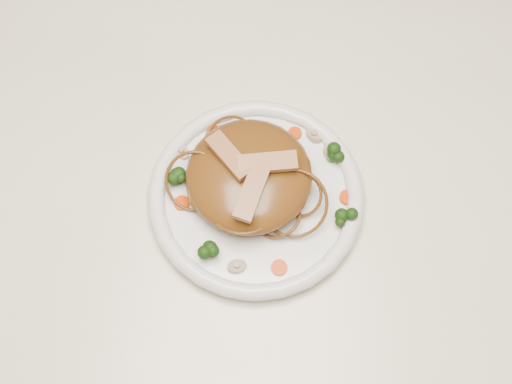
{
  "coord_description": "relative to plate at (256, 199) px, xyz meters",
  "views": [
    {
      "loc": [
        0.03,
        -0.27,
        1.58
      ],
      "look_at": [
        0.02,
        0.07,
        0.78
      ],
      "focal_mm": 52.52,
      "sensor_mm": 36.0,
      "label": 1
    }
  ],
  "objects": [
    {
      "name": "mushroom_0",
      "position": [
        -0.02,
        -0.09,
        0.01
      ],
      "size": [
        0.03,
        0.03,
        0.01
      ],
      "primitive_type": "cylinder",
      "rotation": [
        0.0,
        0.0,
        0.26
      ],
      "color": "#BBA98C",
      "rests_on": "plate"
    },
    {
      "name": "ground",
      "position": [
        -0.02,
        -0.07,
        -0.76
      ],
      "size": [
        4.0,
        4.0,
        0.0
      ],
      "primitive_type": "plane",
      "color": "#51331B",
      "rests_on": "ground"
    },
    {
      "name": "chicken_b",
      "position": [
        -0.03,
        0.02,
        0.07
      ],
      "size": [
        0.06,
        0.06,
        0.01
      ],
      "primitive_type": "cube",
      "rotation": [
        0.0,
        0.0,
        2.26
      ],
      "color": "tan",
      "rests_on": "noodle_mound"
    },
    {
      "name": "broccoli_1",
      "position": [
        -0.1,
        0.02,
        0.02
      ],
      "size": [
        0.03,
        0.03,
        0.03
      ],
      "primitive_type": null,
      "rotation": [
        0.0,
        0.0,
        0.21
      ],
      "color": "#193A0C",
      "rests_on": "plate"
    },
    {
      "name": "carrot_3",
      "position": [
        -0.05,
        0.08,
        0.01
      ],
      "size": [
        0.02,
        0.02,
        0.0
      ],
      "primitive_type": "cylinder",
      "rotation": [
        0.0,
        0.0,
        0.01
      ],
      "color": "#E93708",
      "rests_on": "plate"
    },
    {
      "name": "chicken_c",
      "position": [
        -0.0,
        -0.02,
        0.07
      ],
      "size": [
        0.04,
        0.07,
        0.01
      ],
      "primitive_type": "cube",
      "rotation": [
        0.0,
        0.0,
        4.4
      ],
      "color": "tan",
      "rests_on": "noodle_mound"
    },
    {
      "name": "carrot_2",
      "position": [
        0.11,
        0.0,
        0.01
      ],
      "size": [
        0.02,
        0.02,
        0.0
      ],
      "primitive_type": "cylinder",
      "rotation": [
        0.0,
        0.0,
        -0.23
      ],
      "color": "#E93708",
      "rests_on": "plate"
    },
    {
      "name": "mushroom_3",
      "position": [
        0.07,
        0.08,
        0.01
      ],
      "size": [
        0.03,
        0.03,
        0.01
      ],
      "primitive_type": "cylinder",
      "rotation": [
        0.0,
        0.0,
        2.23
      ],
      "color": "#BBA98C",
      "rests_on": "plate"
    },
    {
      "name": "broccoli_3",
      "position": [
        0.1,
        -0.03,
        0.02
      ],
      "size": [
        0.02,
        0.02,
        0.03
      ],
      "primitive_type": null,
      "rotation": [
        0.0,
        0.0,
        -0.09
      ],
      "color": "#193A0C",
      "rests_on": "plate"
    },
    {
      "name": "mushroom_1",
      "position": [
        0.09,
        0.06,
        0.01
      ],
      "size": [
        0.02,
        0.02,
        0.01
      ],
      "primitive_type": "cylinder",
      "rotation": [
        0.0,
        0.0,
        1.65
      ],
      "color": "#BBA98C",
      "rests_on": "plate"
    },
    {
      "name": "noodle_mound",
      "position": [
        -0.01,
        0.01,
        0.04
      ],
      "size": [
        0.18,
        0.18,
        0.05
      ],
      "primitive_type": "ellipsoid",
      "rotation": [
        0.0,
        0.0,
        -0.23
      ],
      "color": "brown",
      "rests_on": "plate"
    },
    {
      "name": "broccoli_2",
      "position": [
        -0.05,
        -0.07,
        0.03
      ],
      "size": [
        0.03,
        0.03,
        0.03
      ],
      "primitive_type": null,
      "rotation": [
        0.0,
        0.0,
        -0.07
      ],
      "color": "#193A0C",
      "rests_on": "plate"
    },
    {
      "name": "mushroom_2",
      "position": [
        -0.09,
        0.06,
        0.01
      ],
      "size": [
        0.03,
        0.03,
        0.01
      ],
      "primitive_type": "cylinder",
      "rotation": [
        0.0,
        0.0,
        -0.79
      ],
      "color": "#BBA98C",
      "rests_on": "plate"
    },
    {
      "name": "carrot_0",
      "position": [
        0.05,
        0.08,
        0.01
      ],
      "size": [
        0.02,
        0.02,
        0.0
      ],
      "primitive_type": "cylinder",
      "rotation": [
        0.0,
        0.0,
        -0.36
      ],
      "color": "#E93708",
      "rests_on": "plate"
    },
    {
      "name": "broccoli_0",
      "position": [
        0.09,
        0.05,
        0.02
      ],
      "size": [
        0.03,
        0.03,
        0.03
      ],
      "primitive_type": null,
      "rotation": [
        0.0,
        0.0,
        0.14
      ],
      "color": "#193A0C",
      "rests_on": "plate"
    },
    {
      "name": "carrot_4",
      "position": [
        0.03,
        -0.09,
        0.01
      ],
      "size": [
        0.02,
        0.02,
        0.0
      ],
      "primitive_type": "cylinder",
      "rotation": [
        0.0,
        0.0,
        0.19
      ],
      "color": "#E93708",
      "rests_on": "plate"
    },
    {
      "name": "chicken_a",
      "position": [
        0.01,
        0.02,
        0.07
      ],
      "size": [
        0.07,
        0.03,
        0.01
      ],
      "primitive_type": "cube",
      "rotation": [
        0.0,
        0.0,
        0.13
      ],
      "color": "tan",
      "rests_on": "noodle_mound"
    },
    {
      "name": "carrot_1",
      "position": [
        -0.09,
        -0.01,
        0.01
      ],
      "size": [
        0.02,
        0.02,
        0.0
      ],
      "primitive_type": "cylinder",
      "rotation": [
        0.0,
        0.0,
        0.24
      ],
      "color": "#E93708",
      "rests_on": "plate"
    },
    {
      "name": "plate",
      "position": [
        0.0,
        0.0,
        0.0
      ],
      "size": [
        0.33,
        0.33,
        0.02
      ],
      "primitive_type": "cylinder",
      "rotation": [
        0.0,
        0.0,
        -0.4
      ],
      "color": "white",
      "rests_on": "table"
    },
    {
      "name": "table",
      "position": [
        -0.02,
        -0.07,
        -0.11
      ],
      "size": [
        1.2,
        0.8,
        0.75
      ],
      "color": "white",
      "rests_on": "ground"
    }
  ]
}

